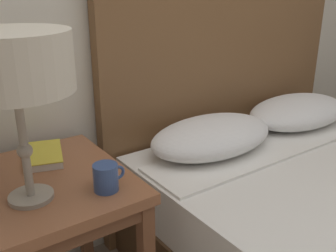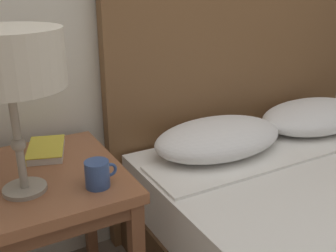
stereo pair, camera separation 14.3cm
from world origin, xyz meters
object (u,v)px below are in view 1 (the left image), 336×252
Objects in this scene: book_on_nightstand at (43,155)px; coffee_mug at (106,177)px; table_lamp at (13,65)px; nightstand at (37,204)px.

coffee_mug is (0.09, -0.33, 0.03)m from book_on_nightstand.
book_on_nightstand is 0.34m from coffee_mug.
table_lamp is 4.70× the size of coffee_mug.
book_on_nightstand is at bearing 104.89° from coffee_mug.
nightstand is at bearing 133.93° from coffee_mug.
nightstand is 0.20m from book_on_nightstand.
table_lamp reaches higher than nightstand.
book_on_nightstand is at bearing 61.60° from nightstand.
nightstand is at bearing 69.40° from table_lamp.
table_lamp is (-0.04, -0.09, 0.48)m from nightstand.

